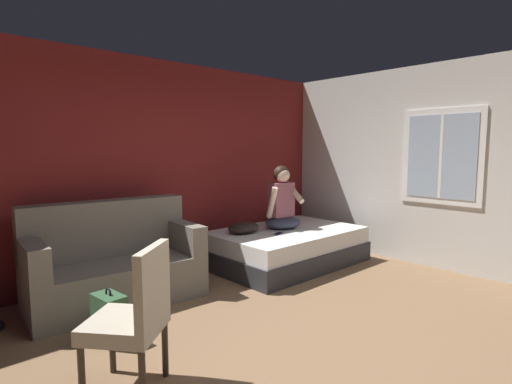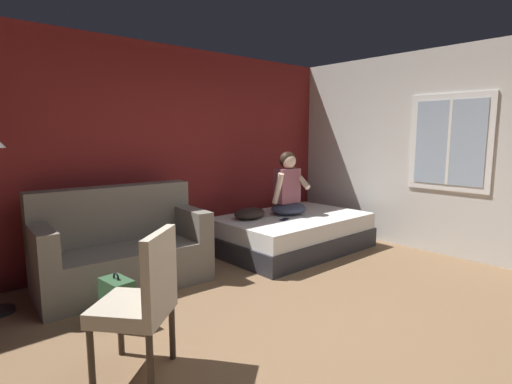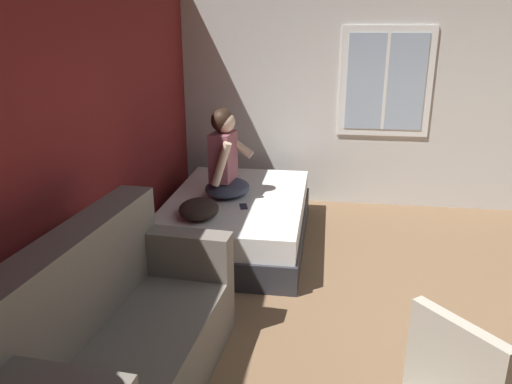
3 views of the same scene
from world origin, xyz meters
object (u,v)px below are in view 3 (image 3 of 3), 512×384
at_px(person_seated, 225,161).
at_px(throw_pillow, 199,209).
at_px(couch, 116,339).
at_px(bed, 237,219).
at_px(cell_phone, 244,206).

distance_m(person_seated, throw_pillow, 0.68).
relative_size(couch, throw_pillow, 3.66).
relative_size(bed, throw_pillow, 4.32).
relative_size(couch, person_seated, 2.01).
bearing_deg(cell_phone, couch, -116.03).
distance_m(bed, throw_pillow, 0.70).
bearing_deg(throw_pillow, person_seated, -11.54).
distance_m(bed, couch, 2.34).
bearing_deg(throw_pillow, couch, 178.49).
distance_m(person_seated, cell_phone, 0.52).
bearing_deg(throw_pillow, cell_phone, -50.61).
bearing_deg(bed, person_seated, 76.46).
distance_m(throw_pillow, cell_phone, 0.46).
xyz_separation_m(throw_pillow, cell_phone, (0.29, -0.36, -0.07)).
relative_size(person_seated, cell_phone, 6.08).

